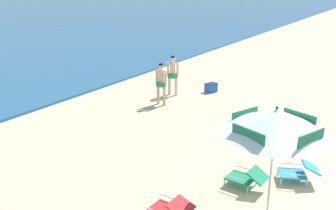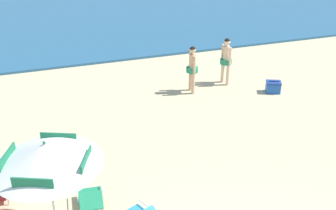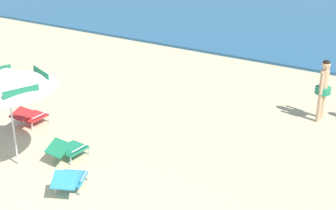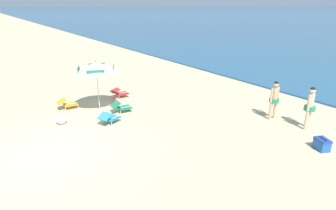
% 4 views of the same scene
% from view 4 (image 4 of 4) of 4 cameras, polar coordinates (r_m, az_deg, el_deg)
% --- Properties ---
extents(ground_plane, '(800.00, 800.00, 0.00)m').
position_cam_4_polar(ground_plane, '(10.12, -22.81, -9.15)').
color(ground_plane, '#D1BA8E').
extents(beach_umbrella_striped_main, '(2.92, 2.91, 2.31)m').
position_cam_4_polar(beach_umbrella_striped_main, '(12.81, -14.34, 7.44)').
color(beach_umbrella_striped_main, silver).
rests_on(beach_umbrella_striped_main, ground).
extents(lounge_chair_under_umbrella, '(0.61, 0.90, 0.50)m').
position_cam_4_polar(lounge_chair_under_umbrella, '(14.88, -9.74, 2.52)').
color(lounge_chair_under_umbrella, red).
rests_on(lounge_chair_under_umbrella, ground).
extents(lounge_chair_beside_umbrella, '(0.61, 0.90, 0.51)m').
position_cam_4_polar(lounge_chair_beside_umbrella, '(13.88, -19.69, 0.33)').
color(lounge_chair_beside_umbrella, gold).
rests_on(lounge_chair_beside_umbrella, ground).
extents(lounge_chair_facing_sea, '(0.63, 0.94, 0.52)m').
position_cam_4_polar(lounge_chair_facing_sea, '(12.83, -9.41, -0.31)').
color(lounge_chair_facing_sea, '#1E7F56').
rests_on(lounge_chair_facing_sea, ground).
extents(lounge_chair_spare_folded, '(0.83, 1.02, 0.52)m').
position_cam_4_polar(lounge_chair_spare_folded, '(11.72, -11.77, -2.45)').
color(lounge_chair_spare_folded, teal).
rests_on(lounge_chair_spare_folded, ground).
extents(person_standing_near_shore, '(0.41, 0.49, 1.69)m').
position_cam_4_polar(person_standing_near_shore, '(12.08, 26.81, 0.00)').
color(person_standing_near_shore, beige).
rests_on(person_standing_near_shore, ground).
extents(person_standing_beside, '(0.40, 0.49, 1.65)m').
position_cam_4_polar(person_standing_beside, '(12.53, 20.72, 1.42)').
color(person_standing_beside, '#D8A87F').
rests_on(person_standing_beside, ground).
extents(cooler_box, '(0.59, 0.52, 0.43)m').
position_cam_4_polar(cooler_box, '(10.83, 28.69, -6.97)').
color(cooler_box, '#1E56A8').
rests_on(cooler_box, ground).
extents(beach_ball, '(0.43, 0.43, 0.43)m').
position_cam_4_polar(beach_ball, '(12.26, -20.78, -2.66)').
color(beach_ball, white).
rests_on(beach_ball, ground).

